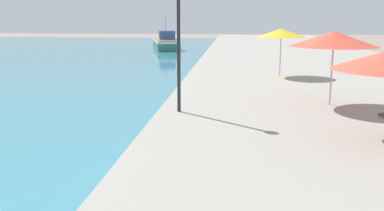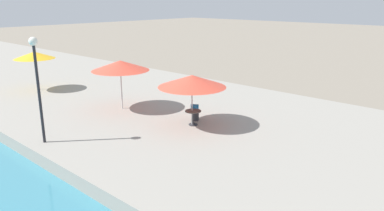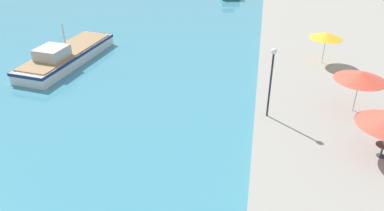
{
  "view_description": "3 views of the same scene",
  "coord_description": "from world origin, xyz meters",
  "px_view_note": "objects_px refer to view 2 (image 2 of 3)",
  "views": [
    {
      "loc": [
        2.67,
        4.0,
        3.92
      ],
      "look_at": [
        1.5,
        15.88,
        1.42
      ],
      "focal_mm": 40.0,
      "sensor_mm": 36.0,
      "label": 1
    },
    {
      "loc": [
        -6.17,
        3.55,
        6.64
      ],
      "look_at": [
        6.85,
        15.44,
        1.62
      ],
      "focal_mm": 35.0,
      "sensor_mm": 36.0,
      "label": 2
    },
    {
      "loc": [
        -0.18,
        -2.55,
        12.88
      ],
      "look_at": [
        -4.0,
        18.0,
        1.22
      ],
      "focal_mm": 35.0,
      "sensor_mm": 36.0,
      "label": 3
    }
  ],
  "objects_px": {
    "cafe_umbrella_white": "(120,65)",
    "cafe_chair_left": "(195,114)",
    "cafe_umbrella_pink": "(192,81)",
    "cafe_table": "(193,115)",
    "lamppost": "(37,73)",
    "cafe_umbrella_striped": "(34,55)"
  },
  "relations": [
    {
      "from": "cafe_umbrella_pink",
      "to": "cafe_umbrella_white",
      "type": "xyz_separation_m",
      "value": [
        -0.54,
        4.9,
        0.26
      ]
    },
    {
      "from": "cafe_umbrella_pink",
      "to": "lamppost",
      "type": "bearing_deg",
      "value": 152.38
    },
    {
      "from": "cafe_umbrella_pink",
      "to": "cafe_chair_left",
      "type": "height_order",
      "value": "cafe_umbrella_pink"
    },
    {
      "from": "cafe_umbrella_white",
      "to": "cafe_table",
      "type": "bearing_deg",
      "value": -83.52
    },
    {
      "from": "cafe_umbrella_striped",
      "to": "cafe_table",
      "type": "relative_size",
      "value": 3.37
    },
    {
      "from": "cafe_umbrella_pink",
      "to": "cafe_table",
      "type": "distance_m",
      "value": 1.69
    },
    {
      "from": "cafe_umbrella_white",
      "to": "cafe_table",
      "type": "relative_size",
      "value": 4.02
    },
    {
      "from": "cafe_umbrella_white",
      "to": "cafe_chair_left",
      "type": "relative_size",
      "value": 3.53
    },
    {
      "from": "cafe_umbrella_striped",
      "to": "cafe_umbrella_white",
      "type": "bearing_deg",
      "value": -82.52
    },
    {
      "from": "cafe_table",
      "to": "cafe_umbrella_striped",
      "type": "bearing_deg",
      "value": 97.1
    },
    {
      "from": "cafe_umbrella_white",
      "to": "cafe_umbrella_pink",
      "type": "bearing_deg",
      "value": -83.72
    },
    {
      "from": "cafe_umbrella_white",
      "to": "lamppost",
      "type": "distance_m",
      "value": 5.84
    },
    {
      "from": "cafe_umbrella_pink",
      "to": "lamppost",
      "type": "height_order",
      "value": "lamppost"
    },
    {
      "from": "cafe_table",
      "to": "cafe_chair_left",
      "type": "xyz_separation_m",
      "value": [
        0.6,
        0.4,
        -0.21
      ]
    },
    {
      "from": "cafe_umbrella_striped",
      "to": "cafe_chair_left",
      "type": "bearing_deg",
      "value": -80.02
    },
    {
      "from": "cafe_table",
      "to": "lamppost",
      "type": "height_order",
      "value": "lamppost"
    },
    {
      "from": "cafe_umbrella_white",
      "to": "lamppost",
      "type": "bearing_deg",
      "value": -162.81
    },
    {
      "from": "cafe_umbrella_pink",
      "to": "cafe_chair_left",
      "type": "distance_m",
      "value": 2.03
    },
    {
      "from": "cafe_umbrella_white",
      "to": "cafe_umbrella_striped",
      "type": "relative_size",
      "value": 1.19
    },
    {
      "from": "cafe_umbrella_white",
      "to": "cafe_chair_left",
      "type": "bearing_deg",
      "value": -75.67
    },
    {
      "from": "cafe_umbrella_pink",
      "to": "cafe_umbrella_striped",
      "type": "relative_size",
      "value": 1.24
    },
    {
      "from": "cafe_umbrella_pink",
      "to": "cafe_umbrella_striped",
      "type": "distance_m",
      "value": 13.07
    }
  ]
}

